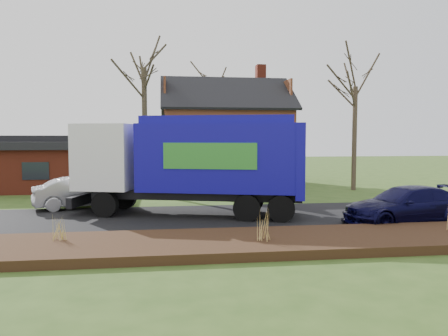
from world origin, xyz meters
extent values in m
plane|color=#304B19|center=(0.00, 0.00, 0.00)|extent=(120.00, 120.00, 0.00)
cube|color=black|center=(0.00, 0.00, 0.01)|extent=(80.00, 7.00, 0.02)
cube|color=black|center=(0.00, -5.30, 0.15)|extent=(80.00, 3.50, 0.30)
cube|color=beige|center=(2.00, 14.00, 1.35)|extent=(9.00, 7.50, 2.70)
cube|color=brown|center=(2.00, 14.00, 4.10)|extent=(9.00, 7.50, 2.80)
cube|color=maroon|center=(5.00, 15.00, 8.46)|extent=(0.70, 0.90, 1.60)
cube|color=beige|center=(-4.20, 13.50, 1.30)|extent=(3.50, 5.50, 2.60)
cube|color=black|center=(-4.20, 13.50, 2.72)|extent=(3.90, 5.90, 0.24)
cube|color=maroon|center=(-12.00, 13.00, 1.40)|extent=(9.00, 7.50, 2.80)
cube|color=black|center=(-12.00, 13.00, 3.05)|extent=(9.80, 8.20, 0.50)
cube|color=black|center=(-12.00, 13.00, 3.50)|extent=(7.00, 6.00, 0.40)
cylinder|color=black|center=(-5.22, 0.81, 0.58)|extent=(1.22, 0.70, 1.16)
cylinder|color=black|center=(-4.56, 3.06, 0.58)|extent=(1.22, 0.70, 1.16)
cylinder|color=black|center=(0.90, -0.97, 0.58)|extent=(1.22, 0.70, 1.16)
cylinder|color=black|center=(1.55, 1.29, 0.58)|extent=(1.22, 0.70, 1.16)
cylinder|color=black|center=(2.29, -1.37, 0.58)|extent=(1.22, 0.70, 1.16)
cylinder|color=black|center=(2.95, 0.88, 0.58)|extent=(1.22, 0.70, 1.16)
cube|color=black|center=(-1.14, 0.85, 0.95)|extent=(9.60, 3.96, 0.39)
cube|color=white|center=(-5.16, 2.01, 2.68)|extent=(3.24, 3.40, 3.02)
cube|color=black|center=(-6.34, 2.35, 2.85)|extent=(0.77, 2.38, 1.01)
cube|color=black|center=(-6.45, 2.39, 0.61)|extent=(1.05, 2.76, 0.50)
cube|color=#120B8D|center=(-0.12, 0.55, 2.68)|extent=(7.54, 4.64, 3.02)
cube|color=#120B8D|center=(-0.12, 0.55, 4.36)|extent=(7.12, 4.23, 0.34)
cube|color=#120B8D|center=(3.37, -0.46, 2.57)|extent=(1.17, 2.84, 3.24)
cube|color=#308B2D|center=(-0.67, -0.77, 2.79)|extent=(3.87, 1.16, 1.12)
cube|color=#308B2D|center=(0.12, 1.96, 2.79)|extent=(3.87, 1.16, 1.12)
imported|color=#A5A7AD|center=(-6.70, 3.63, 0.79)|extent=(5.04, 3.02, 1.57)
imported|color=black|center=(7.28, -2.44, 0.78)|extent=(5.62, 2.90, 1.56)
cylinder|color=#3A3123|center=(-3.78, 8.97, 3.97)|extent=(0.33, 0.33, 7.94)
cylinder|color=#46382A|center=(10.21, 9.07, 3.50)|extent=(0.32, 0.32, 6.99)
cylinder|color=#443829|center=(1.97, 20.70, 4.17)|extent=(0.32, 0.32, 8.34)
cone|color=tan|center=(-5.92, -4.76, 0.71)|extent=(0.04, 0.04, 0.82)
cone|color=tan|center=(-6.05, -4.76, 0.71)|extent=(0.04, 0.04, 0.82)
cone|color=tan|center=(-5.78, -4.76, 0.71)|extent=(0.04, 0.04, 0.82)
cone|color=tan|center=(-5.92, -4.65, 0.71)|extent=(0.04, 0.04, 0.82)
cone|color=tan|center=(-5.92, -4.87, 0.71)|extent=(0.04, 0.04, 0.82)
cone|color=tan|center=(0.57, -5.68, 0.78)|extent=(0.04, 0.04, 0.96)
cone|color=tan|center=(0.42, -5.68, 0.78)|extent=(0.04, 0.04, 0.96)
cone|color=tan|center=(0.72, -5.68, 0.78)|extent=(0.04, 0.04, 0.96)
cone|color=tan|center=(0.57, -5.56, 0.78)|extent=(0.04, 0.04, 0.96)
cone|color=tan|center=(0.57, -5.81, 0.78)|extent=(0.04, 0.04, 0.96)
camera|label=1|loc=(-2.55, -19.07, 3.57)|focal=35.00mm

